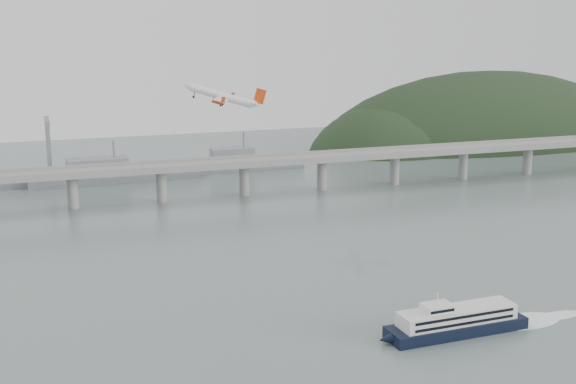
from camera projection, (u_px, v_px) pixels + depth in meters
name	position (u px, v px, depth m)	size (l,w,h in m)	color
ground	(336.00, 323.00, 274.63)	(900.00, 900.00, 0.00)	slate
bridge	(210.00, 169.00, 455.13)	(800.00, 22.00, 23.90)	gray
headland	(498.00, 161.00, 672.63)	(365.00, 155.00, 156.00)	black
ferry	(457.00, 321.00, 265.60)	(84.25, 16.77, 15.88)	black
airliner	(224.00, 97.00, 336.25)	(35.49, 33.19, 12.71)	white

